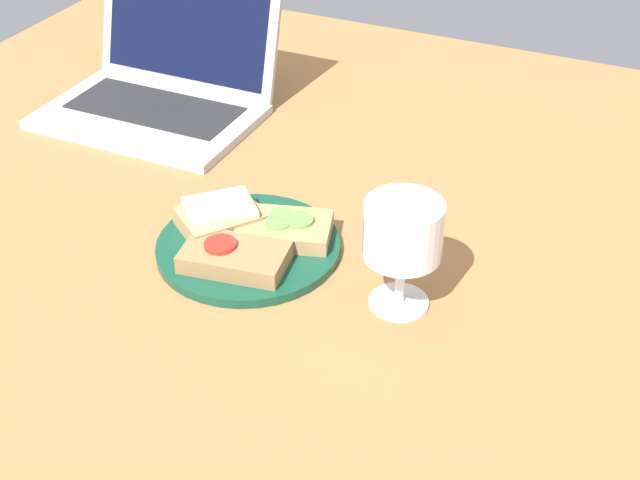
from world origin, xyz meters
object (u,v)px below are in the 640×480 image
Objects in this scene: sandwich_with_cheese at (220,217)px; sandwich_with_cucumber at (285,228)px; wine_glass at (403,235)px; plate at (247,246)px; laptop at (164,81)px; sandwich_with_tomato at (234,257)px.

sandwich_with_cucumber is at bearing 11.97° from sandwich_with_cheese.
sandwich_with_cucumber is 0.98× the size of wine_glass.
sandwich_with_cucumber is (3.44, 3.09, 1.64)cm from plate.
wine_glass is 57.59cm from laptop.
sandwich_with_tomato is at bearing -48.70° from sandwich_with_cheese.
wine_glass reaches higher than plate.
sandwich_with_cheese is (-5.21, 5.92, 0.44)cm from sandwich_with_tomato.
wine_glass is at bearing 7.95° from sandwich_with_tomato.
wine_glass reaches higher than sandwich_with_tomato.
sandwich_with_cucumber is 0.41× the size of laptop.
laptop is at bearing 142.76° from sandwich_with_cucumber.
sandwich_with_tomato is (0.86, -4.49, 1.71)cm from plate.
plate is 40.63cm from laptop.
sandwich_with_cheese is 25.22cm from wine_glass.
laptop is at bearing 133.21° from sandwich_with_cheese.
wine_glass is (19.82, -1.84, 8.56)cm from plate.
laptop reaches higher than wine_glass.
sandwich_with_cucumber is 7.98cm from sandwich_with_cheese.
sandwich_with_tomato is 1.07× the size of sandwich_with_cheese.
wine_glass is at bearing -31.25° from laptop.
wine_glass reaches higher than sandwich_with_cucumber.
wine_glass is (18.96, 2.65, 6.85)cm from sandwich_with_tomato.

